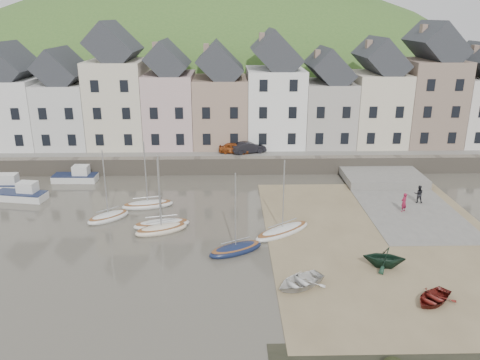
{
  "coord_description": "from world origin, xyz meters",
  "views": [
    {
      "loc": [
        -0.9,
        -33.17,
        16.48
      ],
      "look_at": [
        0.0,
        6.0,
        3.0
      ],
      "focal_mm": 36.12,
      "sensor_mm": 36.0,
      "label": 1
    }
  ],
  "objects_px": {
    "rowboat_green": "(384,257)",
    "car_right": "(249,147)",
    "rowboat_red": "(433,298)",
    "person_dark": "(419,194)",
    "car_left": "(234,148)",
    "sailboat_0": "(148,204)",
    "person_red": "(404,202)",
    "rowboat_white": "(299,281)"
  },
  "relations": [
    {
      "from": "rowboat_white",
      "to": "person_red",
      "type": "xyz_separation_m",
      "value": [
        10.8,
        12.01,
        0.55
      ]
    },
    {
      "from": "sailboat_0",
      "to": "person_red",
      "type": "height_order",
      "value": "sailboat_0"
    },
    {
      "from": "sailboat_0",
      "to": "rowboat_red",
      "type": "relative_size",
      "value": 2.19
    },
    {
      "from": "rowboat_green",
      "to": "car_left",
      "type": "relative_size",
      "value": 0.81
    },
    {
      "from": "rowboat_green",
      "to": "car_left",
      "type": "xyz_separation_m",
      "value": [
        -9.96,
        23.51,
        1.39
      ]
    },
    {
      "from": "rowboat_white",
      "to": "person_dark",
      "type": "height_order",
      "value": "person_dark"
    },
    {
      "from": "car_left",
      "to": "person_dark",
      "type": "bearing_deg",
      "value": -119.37
    },
    {
      "from": "rowboat_white",
      "to": "car_right",
      "type": "bearing_deg",
      "value": 151.08
    },
    {
      "from": "rowboat_white",
      "to": "rowboat_red",
      "type": "distance_m",
      "value": 8.02
    },
    {
      "from": "sailboat_0",
      "to": "person_dark",
      "type": "bearing_deg",
      "value": 0.69
    },
    {
      "from": "rowboat_white",
      "to": "person_red",
      "type": "bearing_deg",
      "value": 104.25
    },
    {
      "from": "rowboat_red",
      "to": "person_red",
      "type": "relative_size",
      "value": 1.7
    },
    {
      "from": "rowboat_red",
      "to": "person_dark",
      "type": "distance_m",
      "value": 16.86
    },
    {
      "from": "rowboat_green",
      "to": "rowboat_red",
      "type": "height_order",
      "value": "rowboat_green"
    },
    {
      "from": "sailboat_0",
      "to": "rowboat_red",
      "type": "distance_m",
      "value": 25.12
    },
    {
      "from": "rowboat_red",
      "to": "car_right",
      "type": "height_order",
      "value": "car_right"
    },
    {
      "from": "person_red",
      "to": "car_left",
      "type": "relative_size",
      "value": 0.49
    },
    {
      "from": "person_red",
      "to": "car_left",
      "type": "bearing_deg",
      "value": -76.0
    },
    {
      "from": "rowboat_white",
      "to": "car_right",
      "type": "distance_m",
      "value": 26.07
    },
    {
      "from": "sailboat_0",
      "to": "person_dark",
      "type": "height_order",
      "value": "sailboat_0"
    },
    {
      "from": "rowboat_green",
      "to": "person_dark",
      "type": "height_order",
      "value": "person_dark"
    },
    {
      "from": "person_dark",
      "to": "rowboat_red",
      "type": "bearing_deg",
      "value": 86.45
    },
    {
      "from": "rowboat_red",
      "to": "person_red",
      "type": "xyz_separation_m",
      "value": [
        3.03,
        13.99,
        0.61
      ]
    },
    {
      "from": "rowboat_green",
      "to": "car_right",
      "type": "relative_size",
      "value": 0.73
    },
    {
      "from": "rowboat_white",
      "to": "rowboat_red",
      "type": "xyz_separation_m",
      "value": [
        7.77,
        -1.97,
        -0.06
      ]
    },
    {
      "from": "sailboat_0",
      "to": "rowboat_white",
      "type": "relative_size",
      "value": 1.85
    },
    {
      "from": "sailboat_0",
      "to": "person_dark",
      "type": "relative_size",
      "value": 3.82
    },
    {
      "from": "rowboat_red",
      "to": "rowboat_green",
      "type": "bearing_deg",
      "value": 161.58
    },
    {
      "from": "rowboat_green",
      "to": "car_right",
      "type": "xyz_separation_m",
      "value": [
        -8.33,
        23.51,
        1.44
      ]
    },
    {
      "from": "rowboat_green",
      "to": "sailboat_0",
      "type": "bearing_deg",
      "value": -110.87
    },
    {
      "from": "rowboat_white",
      "to": "rowboat_green",
      "type": "relative_size",
      "value": 1.22
    },
    {
      "from": "person_red",
      "to": "rowboat_green",
      "type": "bearing_deg",
      "value": 31.61
    },
    {
      "from": "rowboat_red",
      "to": "car_left",
      "type": "relative_size",
      "value": 0.83
    },
    {
      "from": "sailboat_0",
      "to": "rowboat_red",
      "type": "bearing_deg",
      "value": -38.84
    },
    {
      "from": "person_red",
      "to": "rowboat_red",
      "type": "bearing_deg",
      "value": 45.31
    },
    {
      "from": "rowboat_white",
      "to": "car_right",
      "type": "height_order",
      "value": "car_right"
    },
    {
      "from": "car_right",
      "to": "person_dark",
      "type": "bearing_deg",
      "value": -145.74
    },
    {
      "from": "car_left",
      "to": "rowboat_red",
      "type": "bearing_deg",
      "value": -151.48
    },
    {
      "from": "rowboat_green",
      "to": "person_dark",
      "type": "distance_m",
      "value": 13.5
    },
    {
      "from": "rowboat_white",
      "to": "rowboat_red",
      "type": "bearing_deg",
      "value": 41.97
    },
    {
      "from": "person_dark",
      "to": "car_left",
      "type": "xyz_separation_m",
      "value": [
        -16.72,
        11.83,
        1.25
      ]
    },
    {
      "from": "rowboat_green",
      "to": "rowboat_white",
      "type": "bearing_deg",
      "value": -57.11
    }
  ]
}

